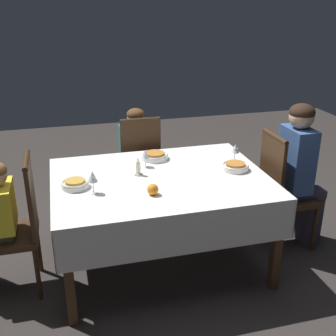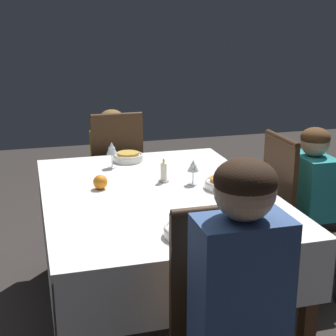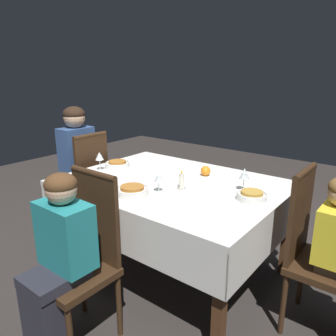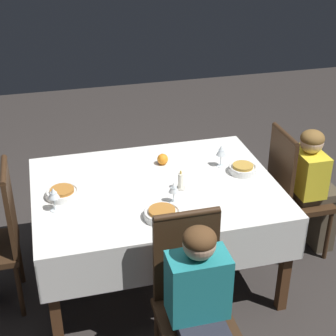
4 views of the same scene
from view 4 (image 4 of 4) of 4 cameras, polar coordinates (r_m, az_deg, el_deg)
ground_plane at (r=3.69m, az=-1.28°, el=-11.75°), size 8.00×8.00×0.00m
dining_table at (r=3.31m, az=-1.40°, el=-3.16°), size 1.54×1.15×0.73m
chair_south at (r=2.76m, az=2.60°, el=-13.90°), size 0.38×0.39×0.98m
chair_east at (r=3.72m, az=13.56°, el=-2.37°), size 0.39×0.38×0.98m
person_child_teal at (r=2.62m, az=3.70°, el=-15.69°), size 0.30×0.33×1.01m
person_child_yellow at (r=3.80m, az=15.85°, el=-1.88°), size 0.33×0.30×0.97m
bowl_west at (r=3.20m, az=-11.63°, el=-2.71°), size 0.20×0.20×0.06m
wine_glass_west at (r=3.04m, az=-12.58°, el=-2.82°), size 0.07×0.07×0.15m
bowl_south at (r=2.94m, az=-0.67°, el=-5.07°), size 0.21×0.21×0.06m
wine_glass_south at (r=3.04m, az=0.64°, el=-2.28°), size 0.06×0.06×0.14m
bowl_east at (r=3.44m, az=8.28°, el=-0.06°), size 0.19×0.19×0.06m
wine_glass_east at (r=3.46m, az=5.92°, el=1.88°), size 0.06×0.06×0.16m
candle_centerpiece at (r=3.21m, az=1.41°, el=-1.62°), size 0.06×0.06×0.13m
orange_fruit at (r=3.50m, az=-0.60°, el=0.98°), size 0.08×0.08×0.08m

